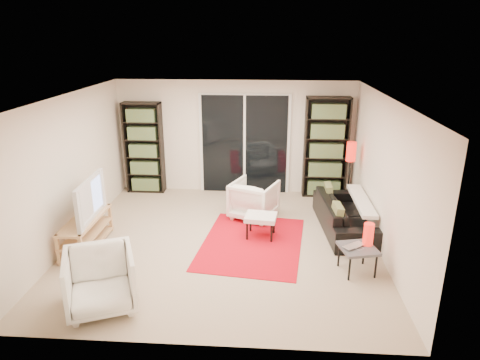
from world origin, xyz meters
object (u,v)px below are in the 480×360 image
Objects in this scene: bookshelf_left at (144,148)px; tv_stand at (86,232)px; armchair_front at (100,281)px; bookshelf_right at (326,148)px; sofa at (344,215)px; floor_lamp at (351,159)px; side_table at (358,250)px; ottoman at (261,218)px; armchair_back at (254,199)px.

tv_stand is (-0.25, -2.64, -0.71)m from bookshelf_left.
armchair_front is (0.60, -4.21, -0.59)m from bookshelf_left.
bookshelf_right reaches higher than sofa.
bookshelf_right reaches higher than floor_lamp.
bookshelf_right is 1.62× the size of tv_stand.
sofa is 1.23m from floor_lamp.
bookshelf_right is at bearing -0.00° from bookshelf_left.
tv_stand reaches higher than side_table.
sofa is 4.24m from armchair_front.
bookshelf_left is 3.36m from ottoman.
bookshelf_left is 3.30× the size of side_table.
tv_stand is 2.86m from ottoman.
floor_lamp reaches higher than tv_stand.
bookshelf_left is at bearing 75.71° from armchair_front.
side_table is (3.37, 1.08, -0.03)m from armchair_front.
armchair_front is at bearing -61.55° from tv_stand.
ottoman is at bearing 24.98° from armchair_front.
armchair_back is at bearing 36.07° from armchair_front.
bookshelf_right is at bearing 29.93° from armchair_front.
side_table is at bearing -4.65° from armchair_front.
ottoman is (-1.46, -0.39, 0.06)m from sofa.
bookshelf_right is 2.68× the size of armchair_back.
tv_stand is at bearing 96.01° from armchair_front.
floor_lamp is (4.48, 1.89, 0.77)m from tv_stand.
armchair_front is (-3.25, -4.21, -0.67)m from bookshelf_right.
bookshelf_left is 1.01× the size of sofa.
bookshelf_right is 3.55× the size of side_table.
bookshelf_right is at bearing -116.48° from armchair_back.
bookshelf_left reaches higher than sofa.
tv_stand is at bearing -147.27° from bookshelf_right.
bookshelf_right is 1.54× the size of floor_lamp.
floor_lamp reaches higher than ottoman.
armchair_back is 2.01m from floor_lamp.
ottoman is (1.95, 2.13, -0.04)m from armchair_front.
tv_stand is 4.25m from side_table.
bookshelf_left is at bearing 84.57° from tv_stand.
side_table is at bearing 152.27° from armchair_back.
side_table is (3.97, -3.13, -0.62)m from bookshelf_left.
tv_stand is 1.65× the size of armchair_back.
armchair_front is 5.05m from floor_lamp.
sofa is at bearing 14.93° from ottoman.
ottoman is at bearing 122.55° from armchair_back.
tv_stand reaches higher than ottoman.
armchair_front is at bearing -127.62° from bookshelf_right.
floor_lamp reaches higher than sofa.
armchair_front reaches higher than ottoman.
tv_stand is 1.53× the size of armchair_front.
sofa is 1.44m from side_table.
bookshelf_left is at bearing 62.18° from sofa.
bookshelf_right is at bearing 32.73° from tv_stand.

